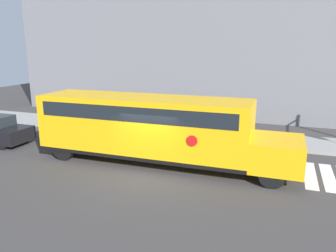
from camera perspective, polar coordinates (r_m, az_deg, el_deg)
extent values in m
plane|color=#3A3838|center=(14.11, -3.32, -8.06)|extent=(60.00, 60.00, 0.00)
cube|color=gray|center=(19.93, 3.96, -1.30)|extent=(44.00, 3.00, 0.15)
cube|color=slate|center=(25.59, 8.33, 15.92)|extent=(32.00, 4.00, 12.55)
cube|color=white|center=(15.04, 23.48, -7.81)|extent=(0.50, 3.20, 0.01)
cube|color=white|center=(15.12, 26.15, -7.98)|extent=(0.50, 3.20, 0.01)
cube|color=#EAA80F|center=(14.94, -4.32, 0.16)|extent=(9.67, 2.50, 2.57)
cube|color=#EAA80F|center=(13.91, 18.45, -4.51)|extent=(2.03, 2.50, 1.20)
cube|color=black|center=(15.27, -4.24, -4.24)|extent=(9.67, 2.54, 0.16)
cube|color=black|center=(14.79, -4.37, 2.93)|extent=(8.90, 2.53, 0.64)
cylinder|color=red|center=(12.93, 4.20, -2.59)|extent=(0.44, 0.02, 0.44)
cylinder|color=black|center=(15.10, 18.03, -5.23)|extent=(1.00, 0.30, 1.00)
cylinder|color=black|center=(13.07, 17.67, -8.18)|extent=(1.00, 0.30, 1.00)
cylinder|color=black|center=(17.88, -13.55, -2.01)|extent=(1.00, 0.30, 1.00)
cylinder|color=black|center=(16.20, -17.70, -3.93)|extent=(1.00, 0.30, 1.00)
cylinder|color=black|center=(20.08, -23.75, -1.62)|extent=(0.64, 0.22, 0.64)
cylinder|color=black|center=(19.03, -26.91, -2.75)|extent=(0.64, 0.22, 0.64)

